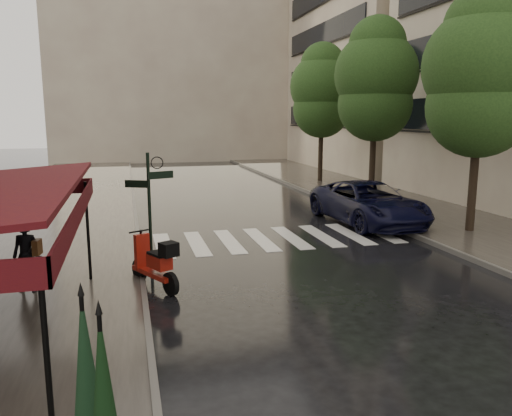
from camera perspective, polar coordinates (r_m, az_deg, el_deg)
name	(u,v)px	position (r m, az deg, el deg)	size (l,w,h in m)	color
ground	(221,317)	(10.26, -4.03, -12.28)	(120.00, 120.00, 0.00)	black
sidewalk_near	(58,214)	(21.85, -21.69, -0.63)	(6.00, 60.00, 0.12)	#38332D
sidewalk_far	(385,199)	(24.74, 14.52, 0.98)	(5.50, 60.00, 0.12)	#38332D
curb_near	(135,210)	(21.67, -13.68, -0.24)	(0.12, 60.00, 0.16)	#595651
curb_far	(331,201)	(23.52, 8.54, 0.76)	(0.12, 60.00, 0.16)	#595651
crosswalk	(276,238)	(16.49, 2.32, -3.47)	(7.85, 3.20, 0.01)	silver
signpost	(150,204)	(12.51, -12.06, 0.40)	(1.17, 0.29, 3.10)	black
haussmann_far	(373,45)	(40.08, 13.22, 17.69)	(8.00, 16.00, 18.50)	tan
backdrop_building	(175,49)	(47.94, -9.25, 17.47)	(22.00, 6.00, 20.00)	tan
tree_near	(482,74)	(18.29, 24.38, 13.77)	(3.80, 3.80, 7.99)	black
tree_mid	(376,80)	(24.14, 13.52, 13.99)	(3.80, 3.80, 8.34)	black
tree_far	(322,91)	(30.56, 7.55, 13.09)	(3.80, 3.80, 8.16)	black
pedestrian_with_umbrella	(23,220)	(11.98, -25.05, -1.29)	(1.12, 1.14, 2.42)	black
scooter	(155,264)	(11.85, -11.43, -6.30)	(1.08, 1.76, 1.27)	black
parked_car	(368,203)	(19.14, 12.69, 0.58)	(2.59, 5.63, 1.56)	black
parasol_back	(88,406)	(5.03, -18.61, -20.63)	(0.44, 0.44, 2.37)	black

